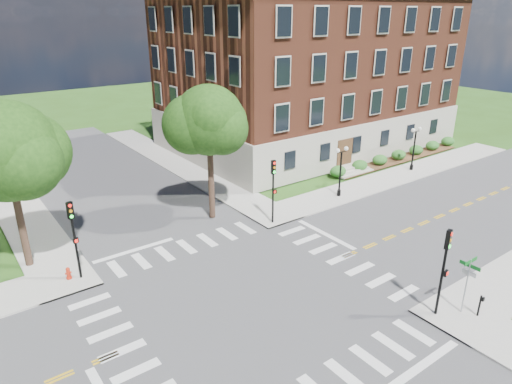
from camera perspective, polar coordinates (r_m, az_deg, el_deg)
ground at (r=25.75m, az=-0.90°, el=-13.04°), size 160.00×160.00×0.00m
road_ew at (r=25.75m, az=-0.90°, el=-13.03°), size 90.00×12.00×0.01m
road_ns at (r=25.75m, az=-0.90°, el=-13.03°), size 12.00×90.00×0.01m
sidewalk_ne at (r=45.19m, az=3.68°, el=2.75°), size 34.00×34.00×0.12m
crosswalk_east at (r=29.85m, az=10.55°, el=-8.16°), size 2.20×10.20×0.02m
stop_bar_east at (r=32.69m, az=8.70°, el=-5.26°), size 0.40×5.50×0.00m
main_building at (r=53.81m, az=6.54°, el=14.76°), size 30.60×22.40×16.50m
shrub_row at (r=50.42m, az=17.31°, el=3.74°), size 18.00×2.00×1.30m
tree_c at (r=29.16m, az=-28.78°, el=4.49°), size 5.78×5.78×10.17m
tree_d at (r=32.55m, az=-5.92°, el=8.86°), size 5.01×5.01×9.94m
traffic_signal_se at (r=24.51m, az=22.52°, el=-8.07°), size 0.37×0.43×4.80m
traffic_signal_ne at (r=32.66m, az=2.17°, el=1.06°), size 0.37×0.43×4.80m
traffic_signal_nw at (r=27.70m, az=-21.85°, el=-4.49°), size 0.36×0.42×4.80m
twin_lamp_west at (r=38.47m, az=10.52°, el=2.88°), size 1.36×0.36×4.23m
twin_lamp_east at (r=46.91m, az=19.17°, el=5.44°), size 1.36×0.36×4.23m
street_sign_pole at (r=25.62m, az=25.00°, el=-9.42°), size 1.10×1.10×3.10m
push_button_post at (r=26.42m, az=26.21°, el=-12.52°), size 0.14×0.21×1.20m
fire_hydrant at (r=29.07m, az=-22.40°, el=-9.40°), size 0.35×0.35×0.75m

